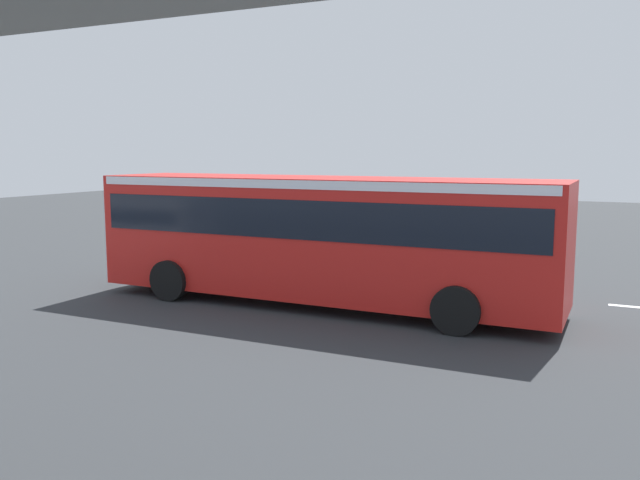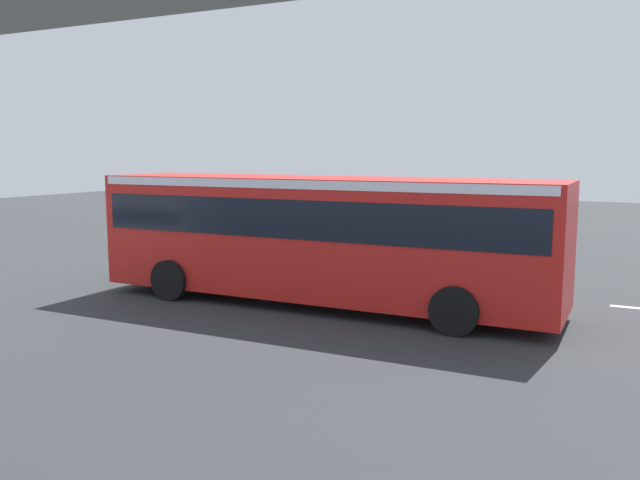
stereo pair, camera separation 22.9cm
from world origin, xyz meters
name	(u,v)px [view 2 (the right image)]	position (x,y,z in m)	size (l,w,h in m)	color
ground	(301,302)	(0.00, 0.00, 0.00)	(80.00, 80.00, 0.00)	#2D3033
city_bus	(321,229)	(-0.53, -0.05, 1.88)	(11.54, 2.85, 3.15)	red
traffic_sign	(323,212)	(1.40, -4.11, 1.89)	(0.08, 0.60, 2.80)	slate
lane_dash_left	(487,294)	(-4.00, -3.07, 0.00)	(2.00, 0.20, 0.01)	silver
lane_dash_centre	(350,281)	(0.00, -3.07, 0.00)	(2.00, 0.20, 0.01)	silver
lane_dash_right	(236,270)	(4.00, -3.07, 0.00)	(2.00, 0.20, 0.01)	silver
lane_dash_rightmost	(140,261)	(8.00, -3.07, 0.00)	(2.00, 0.20, 0.01)	silver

